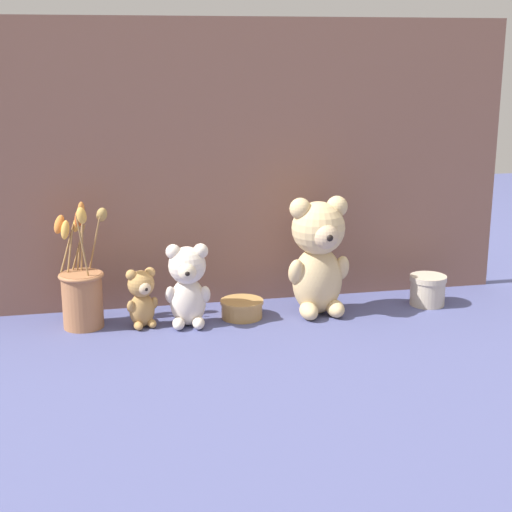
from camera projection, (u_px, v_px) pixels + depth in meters
ground_plane at (258, 320)px, 1.95m from camera, size 4.00×4.00×0.00m
backdrop_wall at (244, 164)px, 2.02m from camera, size 1.41×0.02×0.73m
teddy_bear_large at (318, 254)px, 1.96m from camera, size 0.16×0.15×0.30m
teddy_bear_medium at (188, 284)px, 1.88m from camera, size 0.11×0.10×0.21m
teddy_bear_small at (142, 297)px, 1.89m from camera, size 0.08×0.07×0.15m
flower_vase at (82, 291)px, 1.88m from camera, size 0.14×0.13×0.31m
decorative_tin_tall at (428, 290)px, 2.06m from camera, size 0.10×0.10×0.08m
decorative_tin_short at (242, 309)px, 1.96m from camera, size 0.11×0.11×0.05m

